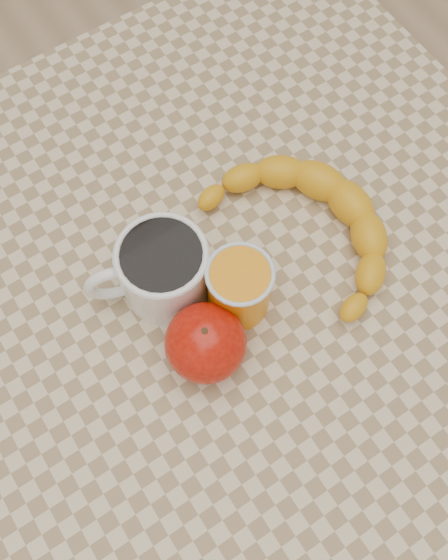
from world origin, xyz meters
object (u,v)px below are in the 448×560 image
table (224,314)px  apple (206,343)px  banana (308,227)px  coffee_mug (161,269)px  orange_juice_glass (239,288)px

table → apple: 0.15m
table → banana: banana is taller
coffee_mug → orange_juice_glass: (0.06, -0.06, -0.00)m
banana → coffee_mug: bearing=162.5°
orange_juice_glass → banana: size_ratio=0.28×
coffee_mug → apple: coffee_mug is taller
coffee_mug → apple: bearing=-92.3°
orange_juice_glass → coffee_mug: bearing=132.7°
apple → orange_juice_glass: bearing=26.1°
table → apple: apple is taller
table → banana: (0.11, 0.00, 0.11)m
table → orange_juice_glass: orange_juice_glass is taller
apple → banana: bearing=17.9°
orange_juice_glass → apple: (-0.06, -0.03, -0.00)m
banana → orange_juice_glass: bearing=-172.3°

